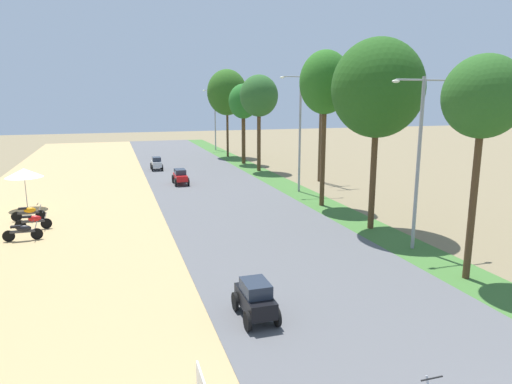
# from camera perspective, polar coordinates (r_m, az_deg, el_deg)

# --- Properties ---
(parked_motorbike_nearest) EXTENTS (1.80, 0.54, 0.94)m
(parked_motorbike_nearest) POSITION_cam_1_polar(r_m,az_deg,el_deg) (24.93, -26.89, -4.30)
(parked_motorbike_nearest) COLOR black
(parked_motorbike_nearest) RESTS_ON dirt_shoulder
(parked_motorbike_second) EXTENTS (1.80, 0.54, 0.94)m
(parked_motorbike_second) POSITION_cam_1_polar(r_m,az_deg,el_deg) (26.71, -25.82, -3.20)
(parked_motorbike_second) COLOR black
(parked_motorbike_second) RESTS_ON dirt_shoulder
(parked_motorbike_third) EXTENTS (1.80, 0.54, 0.94)m
(parked_motorbike_third) POSITION_cam_1_polar(r_m,az_deg,el_deg) (28.77, -26.31, -2.24)
(parked_motorbike_third) COLOR black
(parked_motorbike_third) RESTS_ON dirt_shoulder
(vendor_umbrella) EXTENTS (2.20, 2.20, 2.52)m
(vendor_umbrella) POSITION_cam_1_polar(r_m,az_deg,el_deg) (31.63, -26.81, 2.13)
(vendor_umbrella) COLOR #99999E
(vendor_umbrella) RESTS_ON dirt_shoulder
(median_tree_nearest) EXTENTS (2.85, 2.85, 8.32)m
(median_tree_nearest) POSITION_cam_1_polar(r_m,az_deg,el_deg) (18.50, 26.32, 10.35)
(median_tree_nearest) COLOR #4C351E
(median_tree_nearest) RESTS_ON median_strip
(median_tree_second) EXTENTS (4.60, 4.60, 9.71)m
(median_tree_second) POSITION_cam_1_polar(r_m,az_deg,el_deg) (24.28, 14.83, 12.27)
(median_tree_second) COLOR #4C351E
(median_tree_second) RESTS_ON median_strip
(median_tree_third) EXTENTS (3.14, 3.14, 9.62)m
(median_tree_third) POSITION_cam_1_polar(r_m,az_deg,el_deg) (29.06, 8.56, 13.17)
(median_tree_third) COLOR #4C351E
(median_tree_third) RESTS_ON median_strip
(median_tree_fourth) EXTENTS (3.50, 3.50, 8.81)m
(median_tree_fourth) POSITION_cam_1_polar(r_m,az_deg,el_deg) (42.89, 0.37, 11.76)
(median_tree_fourth) COLOR #4C351E
(median_tree_fourth) RESTS_ON median_strip
(median_tree_fifth) EXTENTS (3.00, 3.00, 8.13)m
(median_tree_fifth) POSITION_cam_1_polar(r_m,az_deg,el_deg) (47.67, -1.58, 11.06)
(median_tree_fifth) COLOR #4C351E
(median_tree_fifth) RESTS_ON median_strip
(median_tree_sixth) EXTENTS (4.52, 4.52, 9.89)m
(median_tree_sixth) POSITION_cam_1_polar(r_m,az_deg,el_deg) (53.51, -3.61, 12.20)
(median_tree_sixth) COLOR #4C351E
(median_tree_sixth) RESTS_ON median_strip
(streetlamp_near) EXTENTS (3.16, 0.20, 7.68)m
(streetlamp_near) POSITION_cam_1_polar(r_m,az_deg,el_deg) (21.58, 19.54, 4.68)
(streetlamp_near) COLOR gray
(streetlamp_near) RESTS_ON median_strip
(streetlamp_mid) EXTENTS (3.16, 0.20, 8.36)m
(streetlamp_mid) POSITION_cam_1_polar(r_m,az_deg,el_deg) (33.34, 5.48, 8.15)
(streetlamp_mid) COLOR gray
(streetlamp_mid) RESTS_ON median_strip
(streetlamp_far) EXTENTS (3.16, 0.20, 7.81)m
(streetlamp_far) POSITION_cam_1_polar(r_m,az_deg,el_deg) (60.36, -5.09, 9.46)
(streetlamp_far) COLOR gray
(streetlamp_far) RESTS_ON median_strip
(utility_pole_near) EXTENTS (1.80, 0.20, 9.37)m
(utility_pole_near) POSITION_cam_1_polar(r_m,az_deg,el_deg) (37.08, 8.55, 8.48)
(utility_pole_near) COLOR brown
(utility_pole_near) RESTS_ON ground
(utility_pole_far) EXTENTS (1.80, 0.20, 8.36)m
(utility_pole_far) POSITION_cam_1_polar(r_m,az_deg,el_deg) (38.08, 7.95, 7.81)
(utility_pole_far) COLOR brown
(utility_pole_far) RESTS_ON ground
(car_hatchback_black) EXTENTS (1.04, 2.00, 1.23)m
(car_hatchback_black) POSITION_cam_1_polar(r_m,az_deg,el_deg) (14.68, -0.08, -13.01)
(car_hatchback_black) COLOR black
(car_hatchback_black) RESTS_ON road_strip
(car_sedan_red) EXTENTS (1.10, 2.26, 1.19)m
(car_sedan_red) POSITION_cam_1_polar(r_m,az_deg,el_deg) (36.92, -9.36, 1.98)
(car_sedan_red) COLOR red
(car_sedan_red) RESTS_ON road_strip
(car_hatchback_silver) EXTENTS (1.04, 2.00, 1.23)m
(car_hatchback_silver) POSITION_cam_1_polar(r_m,az_deg,el_deg) (44.62, -12.23, 3.54)
(car_hatchback_silver) COLOR #B7BCC1
(car_hatchback_silver) RESTS_ON road_strip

